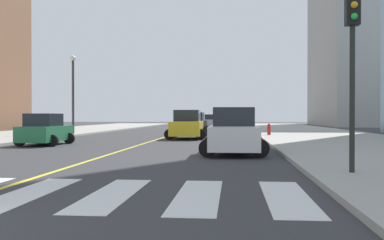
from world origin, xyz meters
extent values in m
cube|color=#9E9B93|center=(12.20, 20.00, 0.07)|extent=(10.00, 120.00, 0.15)
cube|color=silver|center=(0.90, 4.00, 0.01)|extent=(0.90, 4.00, 0.01)
cube|color=silver|center=(2.70, 4.00, 0.01)|extent=(0.90, 4.00, 0.01)
cube|color=silver|center=(4.50, 4.00, 0.01)|extent=(0.90, 4.00, 0.01)
cube|color=silver|center=(6.30, 4.00, 0.01)|extent=(0.90, 4.00, 0.01)
cube|color=yellow|center=(0.00, 40.00, 0.01)|extent=(0.16, 80.00, 0.01)
cube|color=#9E9B93|center=(28.55, 69.11, 13.86)|extent=(18.00, 24.00, 27.73)
cube|color=#236B42|center=(-5.29, 18.75, 0.65)|extent=(1.81, 3.96, 0.85)
cube|color=#1E2328|center=(-5.29, 18.52, 1.41)|extent=(1.52, 1.99, 0.72)
cylinder|color=black|center=(-4.38, 19.98, 0.32)|extent=(0.64, 0.21, 0.64)
cylinder|color=black|center=(-6.21, 19.97, 0.32)|extent=(0.64, 0.21, 0.64)
cylinder|color=black|center=(-4.37, 17.53, 0.32)|extent=(0.64, 0.21, 0.64)
cylinder|color=black|center=(-6.19, 17.52, 0.32)|extent=(0.64, 0.21, 0.64)
cube|color=slate|center=(4.96, 46.93, 0.71)|extent=(2.13, 4.42, 0.93)
cube|color=#1E2328|center=(4.97, 47.18, 1.55)|extent=(1.74, 2.24, 0.79)
cylinder|color=black|center=(3.91, 45.61, 0.35)|extent=(0.71, 0.25, 0.70)
cylinder|color=black|center=(5.91, 45.54, 0.35)|extent=(0.71, 0.25, 0.70)
cylinder|color=black|center=(4.01, 48.31, 0.35)|extent=(0.71, 0.25, 0.70)
cylinder|color=black|center=(6.01, 48.24, 0.35)|extent=(0.71, 0.25, 0.70)
cube|color=silver|center=(5.24, 13.72, 0.73)|extent=(2.04, 4.47, 0.96)
cube|color=#1E2328|center=(5.24, 13.99, 1.59)|extent=(1.71, 2.24, 0.81)
cylinder|color=black|center=(4.22, 12.34, 0.36)|extent=(0.72, 0.24, 0.72)
cylinder|color=black|center=(6.28, 12.35, 0.36)|extent=(0.72, 0.24, 0.72)
cylinder|color=black|center=(4.21, 15.10, 0.36)|extent=(0.72, 0.24, 0.72)
cylinder|color=black|center=(6.27, 15.11, 0.36)|extent=(0.72, 0.24, 0.72)
cube|color=gold|center=(1.97, 25.98, 0.75)|extent=(2.13, 4.61, 0.98)
cube|color=#1E2328|center=(1.96, 26.25, 1.64)|extent=(1.77, 2.31, 0.83)
cylinder|color=black|center=(0.92, 24.54, 0.37)|extent=(0.75, 0.25, 0.74)
cylinder|color=black|center=(3.04, 24.57, 0.37)|extent=(0.75, 0.25, 0.74)
cylinder|color=black|center=(0.89, 27.39, 0.37)|extent=(0.75, 0.25, 0.74)
cylinder|color=black|center=(3.01, 27.41, 0.37)|extent=(0.75, 0.25, 0.74)
cube|color=#B7B7BC|center=(2.09, 56.74, 0.67)|extent=(1.91, 4.12, 0.88)
cube|color=#1E2328|center=(2.10, 56.98, 1.46)|extent=(1.59, 2.07, 0.74)
cylinder|color=black|center=(1.13, 55.48, 0.33)|extent=(0.67, 0.22, 0.66)
cylinder|color=black|center=(3.02, 55.45, 0.33)|extent=(0.67, 0.22, 0.66)
cylinder|color=black|center=(1.17, 58.02, 0.33)|extent=(0.67, 0.22, 0.66)
cylinder|color=black|center=(3.06, 57.99, 0.33)|extent=(0.67, 0.22, 0.66)
cube|color=black|center=(1.66, 34.77, 0.72)|extent=(2.15, 4.48, 0.95)
cube|color=#1E2328|center=(1.67, 35.03, 1.58)|extent=(1.76, 2.26, 0.80)
cylinder|color=black|center=(0.59, 33.43, 0.36)|extent=(0.72, 0.26, 0.72)
cylinder|color=black|center=(2.63, 33.36, 0.36)|extent=(0.72, 0.26, 0.72)
cylinder|color=black|center=(0.69, 36.17, 0.36)|extent=(0.72, 0.26, 0.72)
cylinder|color=black|center=(2.72, 36.10, 0.36)|extent=(0.72, 0.26, 0.72)
cylinder|color=black|center=(8.34, 6.93, 2.09)|extent=(0.14, 0.14, 3.87)
cube|color=black|center=(8.34, 6.93, 4.52)|extent=(0.36, 0.28, 1.00)
sphere|color=orange|center=(8.34, 6.75, 4.52)|extent=(0.18, 0.18, 0.18)
sphere|color=green|center=(8.34, 6.75, 4.22)|extent=(0.18, 0.18, 0.18)
cylinder|color=red|center=(8.02, 29.53, 0.50)|extent=(0.26, 0.26, 0.70)
sphere|color=red|center=(8.02, 29.53, 0.93)|extent=(0.22, 0.22, 0.22)
cylinder|color=#38383D|center=(-8.04, 30.36, 3.22)|extent=(0.20, 0.20, 6.13)
sphere|color=silver|center=(-8.04, 30.36, 6.43)|extent=(0.44, 0.44, 0.44)
camera|label=1|loc=(5.21, -4.94, 1.65)|focal=40.93mm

